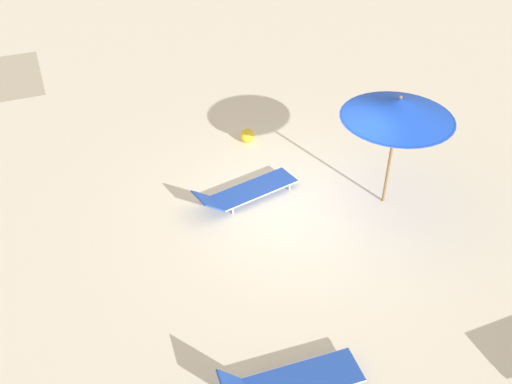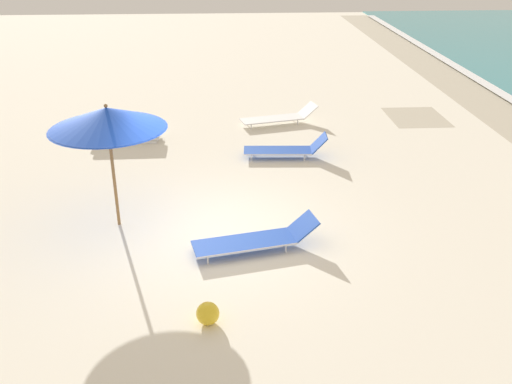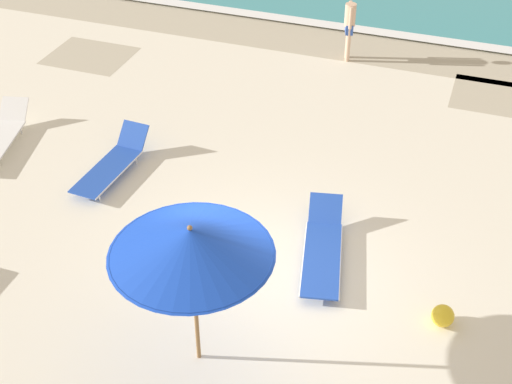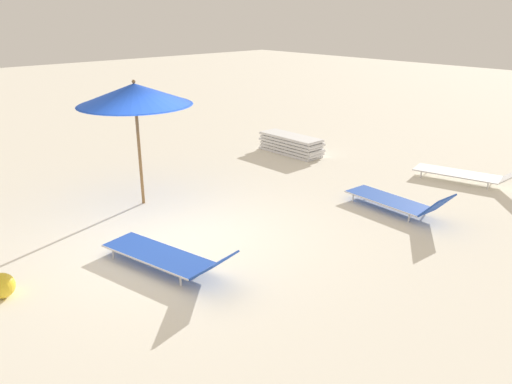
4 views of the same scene
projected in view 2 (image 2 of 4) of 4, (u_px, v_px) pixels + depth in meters
The scene contains 7 objects.
ground_plane at pixel (206, 235), 11.03m from camera, with size 60.00×60.00×0.16m.
beach_umbrella at pixel (107, 119), 10.36m from camera, with size 2.17×2.17×2.45m.
lounger_stack at pixel (125, 132), 15.55m from camera, with size 0.63×1.92×0.49m.
sun_lounger_under_umbrella at pixel (279, 117), 16.88m from camera, with size 1.14×2.36×0.53m.
sun_lounger_beside_umbrella at pixel (286, 149), 14.46m from camera, with size 0.73×2.12×0.59m.
sun_lounger_near_water_left at pixel (256, 239), 10.33m from camera, with size 1.08×2.36×0.52m.
beach_ball at pixel (208, 313), 8.40m from camera, with size 0.35×0.35×0.35m.
Camera 2 is at (9.67, 0.40, 5.37)m, focal length 40.00 mm.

